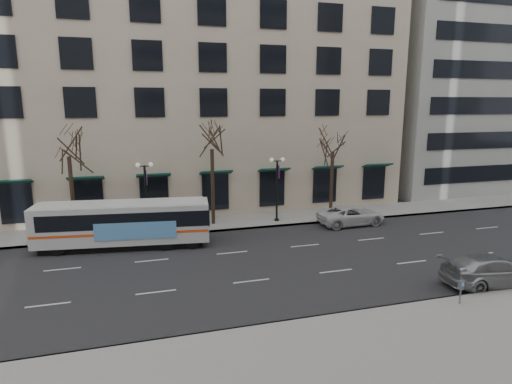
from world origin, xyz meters
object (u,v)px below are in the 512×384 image
object	(u,v)px
white_pickup	(351,215)
pay_station	(461,287)
lamp_post_left	(146,194)
city_bus	(124,223)
silver_car	(493,270)
tree_far_left	(68,143)
tree_far_right	(333,140)
tree_far_mid	(212,136)
lamp_post_right	(277,186)

from	to	relation	value
white_pickup	pay_station	distance (m)	13.97
lamp_post_left	pay_station	size ratio (longest dim) A/B	4.54
lamp_post_left	city_bus	xyz separation A→B (m)	(-1.53, -2.83, -1.29)
silver_car	pay_station	xyz separation A→B (m)	(-3.43, -1.61, 0.18)
tree_far_left	city_bus	size ratio (longest dim) A/B	0.73
tree_far_right	lamp_post_left	bearing A→B (deg)	-177.71
tree_far_mid	white_pickup	bearing A→B (deg)	-14.82
silver_car	white_pickup	distance (m)	12.35
pay_station	city_bus	bearing A→B (deg)	128.61
tree_far_right	lamp_post_right	xyz separation A→B (m)	(-4.99, -0.60, -3.48)
lamp_post_left	lamp_post_right	world-z (taller)	same
silver_car	lamp_post_right	bearing A→B (deg)	29.91
tree_far_right	city_bus	size ratio (longest dim) A/B	0.71
tree_far_mid	lamp_post_left	world-z (taller)	tree_far_mid
lamp_post_left	pay_station	bearing A→B (deg)	-49.63
tree_far_right	pay_station	size ratio (longest dim) A/B	7.03
tree_far_left	tree_far_right	xyz separation A→B (m)	(20.00, 0.00, -0.28)
city_bus	silver_car	bearing A→B (deg)	-24.64
tree_far_mid	silver_car	distance (m)	20.19
lamp_post_right	city_bus	xyz separation A→B (m)	(-11.53, -2.83, -1.29)
tree_far_mid	white_pickup	size ratio (longest dim) A/B	1.61
city_bus	white_pickup	size ratio (longest dim) A/B	2.15
tree_far_mid	tree_far_right	xyz separation A→B (m)	(10.00, -0.00, -0.48)
tree_far_mid	city_bus	size ratio (longest dim) A/B	0.75
pay_station	white_pickup	bearing A→B (deg)	72.24
silver_car	pay_station	distance (m)	3.79
city_bus	tree_far_right	bearing A→B (deg)	19.00
lamp_post_left	city_bus	size ratio (longest dim) A/B	0.46
tree_far_right	lamp_post_right	world-z (taller)	tree_far_right
lamp_post_right	pay_station	size ratio (longest dim) A/B	4.54
city_bus	pay_station	world-z (taller)	city_bus
tree_far_left	lamp_post_left	bearing A→B (deg)	-6.83
tree_far_mid	silver_car	bearing A→B (deg)	-51.22
tree_far_mid	tree_far_right	bearing A→B (deg)	-0.00
tree_far_right	city_bus	world-z (taller)	tree_far_right
tree_far_mid	silver_car	size ratio (longest dim) A/B	1.56
tree_far_left	white_pickup	distance (m)	21.45
tree_far_right	silver_car	size ratio (longest dim) A/B	1.47
tree_far_mid	city_bus	bearing A→B (deg)	-152.27
tree_far_left	tree_far_mid	distance (m)	10.00
tree_far_left	lamp_post_right	world-z (taller)	tree_far_left
tree_far_right	white_pickup	world-z (taller)	tree_far_right
lamp_post_right	tree_far_left	bearing A→B (deg)	177.71
tree_far_mid	lamp_post_left	size ratio (longest dim) A/B	1.64
lamp_post_right	white_pickup	distance (m)	6.23
lamp_post_right	city_bus	distance (m)	11.95
tree_far_left	lamp_post_left	size ratio (longest dim) A/B	1.60
tree_far_right	pay_station	bearing A→B (deg)	-94.74
white_pickup	city_bus	bearing A→B (deg)	90.09
lamp_post_left	city_bus	distance (m)	3.47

